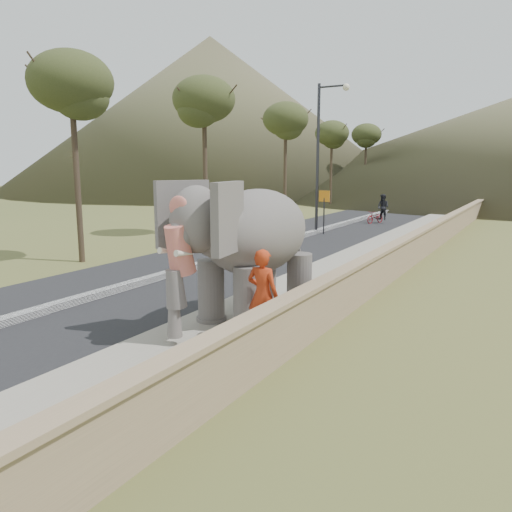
{
  "coord_description": "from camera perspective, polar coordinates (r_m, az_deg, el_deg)",
  "views": [
    {
      "loc": [
        5.88,
        -7.59,
        3.78
      ],
      "look_at": [
        0.2,
        2.22,
        1.7
      ],
      "focal_mm": 35.0,
      "sensor_mm": 36.0,
      "label": 1
    }
  ],
  "objects": [
    {
      "name": "ground",
      "position": [
        10.32,
        -7.3,
        -11.18
      ],
      "size": [
        160.0,
        160.0,
        0.0
      ],
      "primitive_type": "plane",
      "color": "olive",
      "rests_on": "ground"
    },
    {
      "name": "road",
      "position": [
        21.03,
        -1.65,
        0.08
      ],
      "size": [
        7.0,
        120.0,
        0.03
      ],
      "primitive_type": "cube",
      "color": "black",
      "rests_on": "ground"
    },
    {
      "name": "median",
      "position": [
        21.01,
        -1.65,
        0.33
      ],
      "size": [
        0.35,
        120.0,
        0.22
      ],
      "primitive_type": "cube",
      "color": "black",
      "rests_on": "ground"
    },
    {
      "name": "walkway",
      "position": [
        18.92,
        11.35,
        -1.11
      ],
      "size": [
        3.0,
        120.0,
        0.15
      ],
      "primitive_type": "cube",
      "color": "#9E9687",
      "rests_on": "ground"
    },
    {
      "name": "parapet",
      "position": [
        18.38,
        16.27,
        -0.15
      ],
      "size": [
        0.3,
        120.0,
        1.1
      ],
      "primitive_type": "cube",
      "color": "tan",
      "rests_on": "ground"
    },
    {
      "name": "lamppost",
      "position": [
        27.6,
        7.7,
        12.58
      ],
      "size": [
        1.76,
        0.36,
        8.0
      ],
      "color": "#29292D",
      "rests_on": "ground"
    },
    {
      "name": "signboard",
      "position": [
        27.46,
        7.79,
        5.84
      ],
      "size": [
        0.6,
        0.08,
        2.4
      ],
      "color": "#2D2D33",
      "rests_on": "ground"
    },
    {
      "name": "hill_left",
      "position": [
        76.78,
        -5.14,
        15.76
      ],
      "size": [
        60.0,
        60.0,
        22.0
      ],
      "primitive_type": "cone",
      "color": "brown",
      "rests_on": "ground"
    },
    {
      "name": "elephant_and_man",
      "position": [
        11.91,
        0.09,
        0.63
      ],
      "size": [
        2.93,
        4.78,
        3.24
      ],
      "color": "slate",
      "rests_on": "ground"
    },
    {
      "name": "motorcyclist",
      "position": [
        33.38,
        13.93,
        4.94
      ],
      "size": [
        1.49,
        1.65,
        1.92
      ],
      "color": "maroon",
      "rests_on": "ground"
    },
    {
      "name": "trees",
      "position": [
        36.44,
        20.0,
        10.1
      ],
      "size": [
        48.71,
        43.41,
        8.53
      ],
      "color": "#473828",
      "rests_on": "ground"
    }
  ]
}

